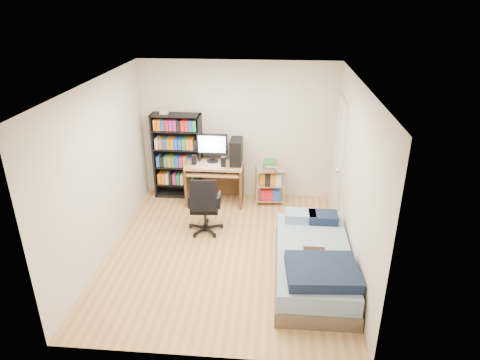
# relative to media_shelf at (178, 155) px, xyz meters

# --- Properties ---
(room) EXTENTS (3.58, 4.08, 2.58)m
(room) POSITION_rel_media_shelf_xyz_m (1.10, -1.84, 0.44)
(room) COLOR tan
(room) RESTS_ON ground
(media_shelf) EXTENTS (0.89, 0.30, 1.64)m
(media_shelf) POSITION_rel_media_shelf_xyz_m (0.00, 0.00, 0.00)
(media_shelf) COLOR black
(media_shelf) RESTS_ON room
(computer_desk) EXTENTS (1.01, 0.59, 1.27)m
(computer_desk) POSITION_rel_media_shelf_xyz_m (0.81, -0.18, -0.12)
(computer_desk) COLOR #A57954
(computer_desk) RESTS_ON room
(office_chair) EXTENTS (0.61, 0.61, 0.97)m
(office_chair) POSITION_rel_media_shelf_xyz_m (0.69, -1.29, -0.50)
(office_chair) COLOR black
(office_chair) RESTS_ON room
(wire_cart) EXTENTS (0.54, 0.41, 0.82)m
(wire_cart) POSITION_rel_media_shelf_xyz_m (1.70, -0.17, -0.27)
(wire_cart) COLOR silver
(wire_cart) RESTS_ON room
(bed) EXTENTS (1.00, 2.00, 0.57)m
(bed) POSITION_rel_media_shelf_xyz_m (2.33, -2.38, -0.56)
(bed) COLOR brown
(bed) RESTS_ON room
(door) EXTENTS (0.12, 0.80, 2.00)m
(door) POSITION_rel_media_shelf_xyz_m (2.82, -0.49, 0.19)
(door) COLOR silver
(door) RESTS_ON room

